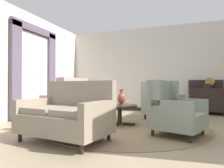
# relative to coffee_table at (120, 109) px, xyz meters

# --- Properties ---
(ground) EXTENTS (9.09, 9.09, 0.00)m
(ground) POSITION_rel_coffee_table_xyz_m (0.16, -0.39, -0.37)
(ground) COLOR #9E896B
(wall_back) EXTENTS (6.12, 0.08, 2.99)m
(wall_back) POSITION_rel_coffee_table_xyz_m (0.16, 2.86, 1.13)
(wall_back) COLOR silver
(wall_back) RESTS_ON ground
(wall_left) EXTENTS (0.08, 4.54, 2.99)m
(wall_left) POSITION_rel_coffee_table_xyz_m (-2.82, 0.59, 1.13)
(wall_left) COLOR silver
(wall_left) RESTS_ON ground
(baseboard_back) EXTENTS (5.96, 0.03, 0.12)m
(baseboard_back) POSITION_rel_coffee_table_xyz_m (0.16, 2.80, -0.31)
(baseboard_back) COLOR black
(baseboard_back) RESTS_ON ground
(area_rug) EXTENTS (3.55, 3.55, 0.01)m
(area_rug) POSITION_rel_coffee_table_xyz_m (0.16, -0.09, -0.36)
(area_rug) COLOR #847051
(area_rug) RESTS_ON ground
(window_with_curtains) EXTENTS (0.12, 1.79, 2.59)m
(window_with_curtains) POSITION_rel_coffee_table_xyz_m (-2.72, 0.40, 1.06)
(window_with_curtains) COLOR silver
(coffee_table) EXTENTS (0.80, 0.80, 0.46)m
(coffee_table) POSITION_rel_coffee_table_xyz_m (0.00, 0.00, 0.00)
(coffee_table) COLOR black
(coffee_table) RESTS_ON ground
(porcelain_vase) EXTENTS (0.18, 0.18, 0.36)m
(porcelain_vase) POSITION_rel_coffee_table_xyz_m (0.05, -0.03, 0.25)
(porcelain_vase) COLOR brown
(porcelain_vase) RESTS_ON coffee_table
(settee) EXTENTS (1.54, 1.08, 0.97)m
(settee) POSITION_rel_coffee_table_xyz_m (-0.41, -1.52, 0.04)
(settee) COLOR gray
(settee) RESTS_ON ground
(armchair_near_sideboard) EXTENTS (1.17, 1.17, 1.08)m
(armchair_near_sideboard) POSITION_rel_coffee_table_xyz_m (-0.94, 0.96, 0.08)
(armchair_near_sideboard) COLOR gray
(armchair_near_sideboard) RESTS_ON ground
(armchair_near_window) EXTENTS (1.02, 1.01, 1.08)m
(armchair_near_window) POSITION_rel_coffee_table_xyz_m (-1.41, 0.01, 0.08)
(armchair_near_window) COLOR tan
(armchair_near_window) RESTS_ON ground
(armchair_far_left) EXTENTS (1.12, 1.13, 1.00)m
(armchair_far_left) POSITION_rel_coffee_table_xyz_m (0.80, 0.99, 0.06)
(armchair_far_left) COLOR gray
(armchair_far_left) RESTS_ON ground
(armchair_beside_settee) EXTENTS (1.03, 1.04, 0.99)m
(armchair_beside_settee) POSITION_rel_coffee_table_xyz_m (1.20, -0.59, 0.06)
(armchair_beside_settee) COLOR gray
(armchair_beside_settee) RESTS_ON ground
(sideboard) EXTENTS (1.03, 0.43, 1.08)m
(sideboard) POSITION_rel_coffee_table_xyz_m (2.03, 2.56, 0.11)
(sideboard) COLOR black
(sideboard) RESTS_ON ground
(gramophone) EXTENTS (0.42, 0.47, 0.47)m
(gramophone) POSITION_rel_coffee_table_xyz_m (2.07, 2.48, 0.67)
(gramophone) COLOR black
(gramophone) RESTS_ON sideboard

